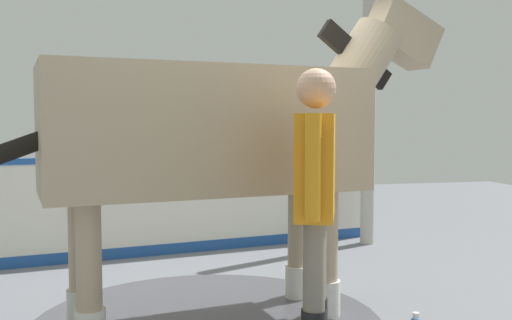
{
  "coord_description": "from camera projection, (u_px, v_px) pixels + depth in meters",
  "views": [
    {
      "loc": [
        0.65,
        4.36,
        1.45
      ],
      "look_at": [
        -0.21,
        0.66,
        1.2
      ],
      "focal_mm": 40.9,
      "sensor_mm": 36.0,
      "label": 1
    }
  ],
  "objects": [
    {
      "name": "ground_plane",
      "position": [
        211.0,
        311.0,
        4.48
      ],
      "size": [
        16.0,
        16.0,
        0.02
      ],
      "primitive_type": "cube",
      "color": "slate"
    },
    {
      "name": "wet_patch",
      "position": [
        207.0,
        320.0,
        4.24
      ],
      "size": [
        2.54,
        2.54,
        0.0
      ],
      "primitive_type": "cylinder",
      "color": "#4C4C54",
      "rests_on": "ground"
    },
    {
      "name": "barrier_wall",
      "position": [
        142.0,
        210.0,
        6.23
      ],
      "size": [
        5.5,
        1.06,
        1.09
      ],
      "color": "silver",
      "rests_on": "ground"
    },
    {
      "name": "roof_post_near",
      "position": [
        368.0,
        111.0,
        6.82
      ],
      "size": [
        0.16,
        0.16,
        3.14
      ],
      "primitive_type": "cylinder",
      "color": "#B7B2A8",
      "rests_on": "ground"
    },
    {
      "name": "horse",
      "position": [
        222.0,
        133.0,
        4.2
      ],
      "size": [
        3.57,
        1.26,
        2.44
      ],
      "rotation": [
        0.0,
        0.0,
        -2.96
      ],
      "color": "tan",
      "rests_on": "ground"
    },
    {
      "name": "handler",
      "position": [
        315.0,
        192.0,
        3.47
      ],
      "size": [
        0.39,
        0.66,
        1.76
      ],
      "rotation": [
        0.0,
        0.0,
        -0.38
      ],
      "color": "black",
      "rests_on": "ground"
    }
  ]
}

